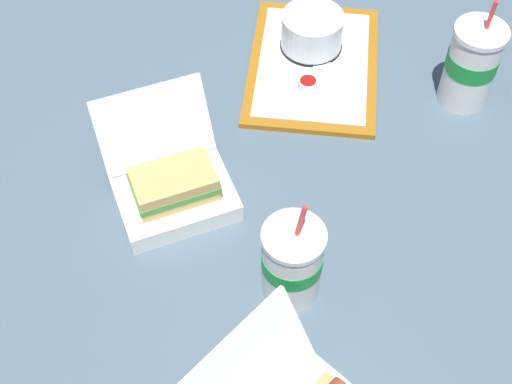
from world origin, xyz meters
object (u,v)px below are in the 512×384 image
clamshell_sandwich_left (173,186)px  soda_cup_front (292,262)px  plastic_fork (269,63)px  ketchup_cup (308,85)px  cake_container (312,32)px  food_tray (313,65)px  soda_cup_right (471,64)px

clamshell_sandwich_left → soda_cup_front: (-0.10, -0.24, 0.04)m
clamshell_sandwich_left → plastic_fork: bearing=-8.3°
ketchup_cup → plastic_fork: size_ratio=0.36×
ketchup_cup → soda_cup_front: 0.44m
cake_container → soda_cup_front: bearing=-167.7°
food_tray → soda_cup_right: 0.31m
soda_cup_front → soda_cup_right: (0.52, -0.20, 0.01)m
plastic_fork → soda_cup_right: 0.40m
food_tray → soda_cup_right: (0.01, -0.30, 0.08)m
food_tray → plastic_fork: (-0.03, 0.09, 0.01)m
ketchup_cup → soda_cup_front: size_ratio=0.19×
cake_container → soda_cup_front: size_ratio=0.60×
ketchup_cup → soda_cup_front: (-0.43, -0.09, 0.05)m
soda_cup_right → plastic_fork: bearing=95.9°
plastic_fork → soda_cup_front: size_ratio=0.51×
plastic_fork → food_tray: bearing=-87.7°
cake_container → plastic_fork: size_ratio=1.18×
plastic_fork → clamshell_sandwich_left: 0.38m
food_tray → cake_container: (0.05, 0.02, 0.04)m
food_tray → soda_cup_right: bearing=-88.5°
food_tray → cake_container: cake_container is taller
soda_cup_front → soda_cup_right: soda_cup_right is taller
plastic_fork → soda_cup_front: 0.52m
soda_cup_front → soda_cup_right: size_ratio=0.93×
cake_container → soda_cup_front: soda_cup_front is taller
ketchup_cup → soda_cup_right: soda_cup_right is taller
cake_container → soda_cup_front: 0.57m
soda_cup_front → plastic_fork: bearing=21.5°
cake_container → soda_cup_right: (-0.04, -0.32, 0.04)m
clamshell_sandwich_left → cake_container: bearing=-15.0°
food_tray → ketchup_cup: ketchup_cup is taller
food_tray → plastic_fork: 0.09m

